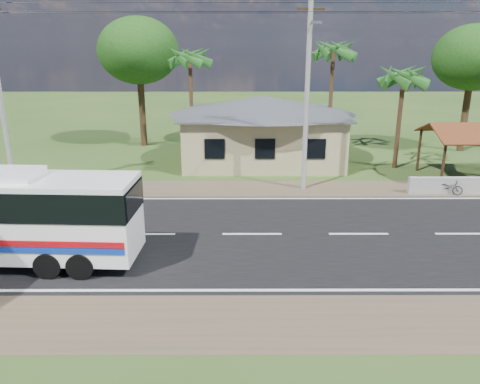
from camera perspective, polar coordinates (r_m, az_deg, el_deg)
The scene contains 12 objects.
ground at distance 19.80m, azimuth 1.49°, elevation -5.19°, with size 120.00×120.00×0.00m, color #284518.
road at distance 19.79m, azimuth 1.49°, elevation -5.17°, with size 120.00×16.00×0.03m.
house at distance 31.67m, azimuth 2.70°, elevation 8.52°, with size 12.40×10.00×5.00m.
waiting_shed at distance 30.38m, azimuth 26.54°, elevation 6.45°, with size 5.20×4.48×3.35m.
concrete_barrier at distance 27.89m, azimuth 26.62°, elevation 0.73°, with size 7.00×0.30×0.90m, color #9E9E99.
utility_poles at distance 24.99m, azimuth 7.47°, elevation 13.14°, with size 32.80×2.22×11.00m.
palm_near at distance 30.97m, azimuth 19.32°, elevation 13.08°, with size 2.80×2.80×6.70m.
palm_mid at distance 34.36m, azimuth 11.33°, elevation 16.50°, with size 2.80×2.80×8.20m.
palm_far at distance 34.41m, azimuth -6.13°, elevation 15.93°, with size 2.80×2.80×7.70m.
tree_behind_house at distance 36.98m, azimuth -12.27°, elevation 16.45°, with size 6.00×6.00×9.61m.
tree_behind_shed at distance 38.03m, azimuth 26.56°, elevation 14.41°, with size 5.60×5.60×9.02m.
motorcycle at distance 27.13m, azimuth 23.97°, elevation 0.53°, with size 0.53×1.52×0.80m, color black.
Camera 1 is at (-0.56, -18.22, 7.72)m, focal length 35.00 mm.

